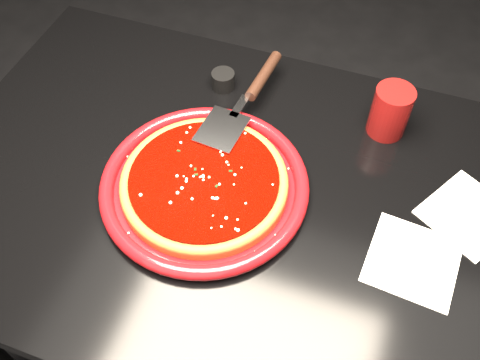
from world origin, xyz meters
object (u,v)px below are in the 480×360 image
pizza_server (245,99)px  cup (390,111)px  table (238,280)px  plate (204,185)px  ramekin (223,80)px

pizza_server → cup: cup is taller
table → cup: cup is taller
pizza_server → plate: bearing=-87.0°
table → cup: 0.55m
plate → ramekin: size_ratio=7.79×
table → plate: bearing=-163.4°
ramekin → pizza_server: bearing=-42.0°
pizza_server → cup: 0.29m
table → ramekin: bearing=116.0°
plate → ramekin: 0.28m
plate → cup: bearing=42.5°
table → cup: size_ratio=11.14×
pizza_server → cup: bearing=17.3°
table → plate: (-0.06, -0.02, 0.39)m
plate → pizza_server: size_ratio=1.13×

